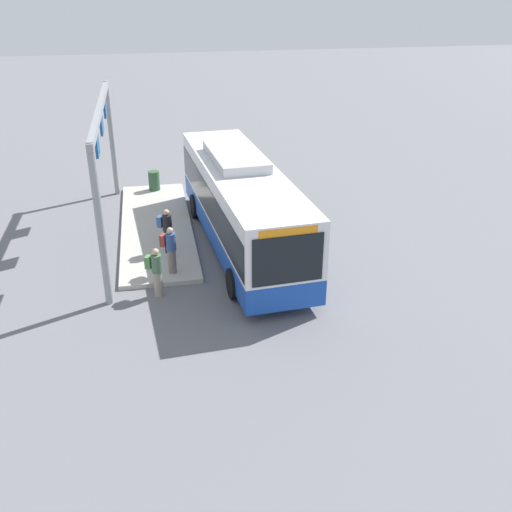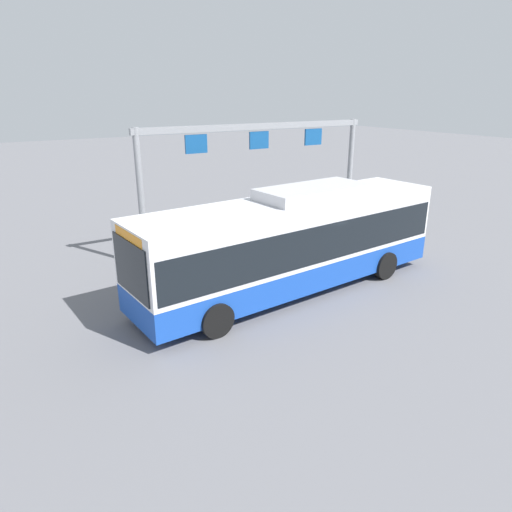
% 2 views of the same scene
% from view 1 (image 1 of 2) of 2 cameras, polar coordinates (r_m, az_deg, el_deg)
% --- Properties ---
extents(ground_plane, '(120.00, 120.00, 0.00)m').
position_cam_1_polar(ground_plane, '(22.36, -1.40, 1.03)').
color(ground_plane, slate).
extents(platform_curb, '(10.00, 2.80, 0.16)m').
position_cam_1_polar(platform_curb, '(24.16, -9.69, 2.83)').
color(platform_curb, '#B2ADA3').
rests_on(platform_curb, ground).
extents(bus_main, '(11.28, 3.39, 3.46)m').
position_cam_1_polar(bus_main, '(21.66, -1.45, 5.38)').
color(bus_main, '#1947AD').
rests_on(bus_main, ground).
extents(person_boarding, '(0.49, 0.60, 1.67)m').
position_cam_1_polar(person_boarding, '(18.83, -9.73, -1.43)').
color(person_boarding, gray).
rests_on(person_boarding, ground).
extents(person_waiting_near, '(0.50, 0.60, 1.67)m').
position_cam_1_polar(person_waiting_near, '(19.86, -8.37, 0.71)').
color(person_waiting_near, slate).
rests_on(person_waiting_near, platform_curb).
extents(person_waiting_mid, '(0.52, 0.61, 1.67)m').
position_cam_1_polar(person_waiting_mid, '(21.37, -8.72, 2.57)').
color(person_waiting_mid, black).
rests_on(person_waiting_mid, platform_curb).
extents(platform_sign_gantry, '(10.68, 0.24, 5.20)m').
position_cam_1_polar(platform_sign_gantry, '(22.48, -14.67, 10.70)').
color(platform_sign_gantry, gray).
rests_on(platform_sign_gantry, ground).
extents(trash_bin, '(0.52, 0.52, 0.90)m').
position_cam_1_polar(trash_bin, '(28.03, -9.92, 7.27)').
color(trash_bin, '#2D5133').
rests_on(trash_bin, platform_curb).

